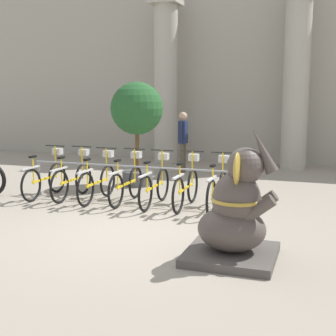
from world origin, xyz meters
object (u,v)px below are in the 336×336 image
at_px(bicycle_0, 45,178).
at_px(bicycle_1, 73,179).
at_px(bicycle_2, 98,181).
at_px(bicycle_6, 218,189).
at_px(person_pedestrian, 183,136).
at_px(potted_tree, 137,115).
at_px(bicycle_5, 186,187).
at_px(bicycle_4, 155,185).
at_px(bicycle_3, 127,183).
at_px(elephant_statue, 236,215).

distance_m(bicycle_0, bicycle_1, 0.64).
distance_m(bicycle_1, bicycle_2, 0.65).
xyz_separation_m(bicycle_0, bicycle_2, (1.28, -0.01, 0.00)).
bearing_deg(bicycle_1, bicycle_6, -0.94).
height_order(person_pedestrian, potted_tree, potted_tree).
bearing_deg(bicycle_5, bicycle_4, -176.05).
distance_m(bicycle_5, person_pedestrian, 4.22).
xyz_separation_m(bicycle_3, bicycle_5, (1.28, -0.00, 0.00)).
height_order(bicycle_1, potted_tree, potted_tree).
height_order(bicycle_1, bicycle_5, same).
bearing_deg(person_pedestrian, bicycle_5, -72.15).
relative_size(bicycle_5, elephant_statue, 0.94).
relative_size(bicycle_1, person_pedestrian, 0.99).
distance_m(bicycle_3, bicycle_6, 1.93).
bearing_deg(bicycle_4, bicycle_1, 177.92).
bearing_deg(bicycle_2, potted_tree, 86.22).
bearing_deg(bicycle_3, bicycle_1, 178.97).
height_order(bicycle_6, potted_tree, potted_tree).
bearing_deg(bicycle_0, potted_tree, 52.97).
relative_size(bicycle_0, bicycle_3, 1.00).
bearing_deg(bicycle_4, person_pedestrian, 99.02).
relative_size(bicycle_3, elephant_statue, 0.94).
bearing_deg(potted_tree, bicycle_5, -45.46).
height_order(bicycle_4, elephant_statue, elephant_statue).
relative_size(bicycle_0, person_pedestrian, 0.99).
height_order(bicycle_4, bicycle_5, same).
bearing_deg(elephant_statue, bicycle_6, 107.79).
bearing_deg(bicycle_5, bicycle_3, 179.89).
xyz_separation_m(bicycle_1, bicycle_2, (0.64, -0.08, 0.00)).
distance_m(bicycle_0, bicycle_3, 1.93).
relative_size(bicycle_1, bicycle_2, 1.00).
xyz_separation_m(bicycle_1, bicycle_4, (1.93, -0.07, 0.00)).
xyz_separation_m(bicycle_1, person_pedestrian, (1.29, 3.95, 0.62)).
bearing_deg(bicycle_5, elephant_statue, -60.56).
bearing_deg(person_pedestrian, bicycle_0, -115.67).
xyz_separation_m(person_pedestrian, potted_tree, (-0.52, -2.15, 0.70)).
height_order(bicycle_0, elephant_statue, elephant_statue).
bearing_deg(potted_tree, bicycle_0, -127.03).
relative_size(bicycle_3, bicycle_4, 1.00).
xyz_separation_m(bicycle_0, bicycle_4, (2.57, -0.01, 0.00)).
xyz_separation_m(bicycle_2, bicycle_3, (0.64, 0.05, 0.00)).
bearing_deg(bicycle_3, bicycle_0, -178.84).
bearing_deg(elephant_statue, bicycle_4, 129.52).
relative_size(bicycle_5, bicycle_6, 1.00).
bearing_deg(elephant_statue, potted_tree, 126.41).
bearing_deg(bicycle_3, person_pedestrian, 89.95).
distance_m(person_pedestrian, potted_tree, 2.32).
bearing_deg(bicycle_6, potted_tree, 142.75).
bearing_deg(bicycle_0, bicycle_5, 0.65).
xyz_separation_m(bicycle_2, potted_tree, (0.12, 1.88, 1.32)).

